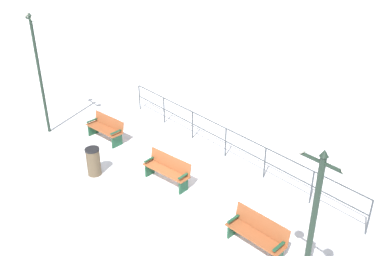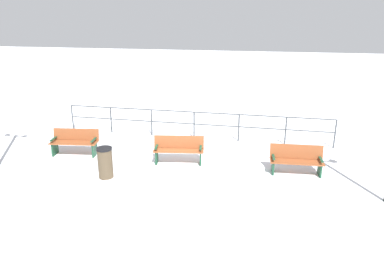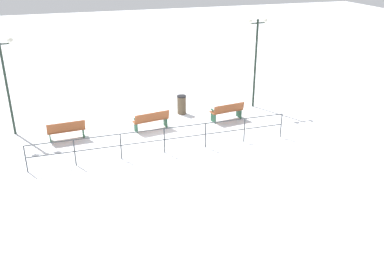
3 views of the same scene
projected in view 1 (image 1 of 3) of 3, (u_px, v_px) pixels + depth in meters
The scene contains 8 objects.
ground_plane at pixel (165, 184), 13.22m from camera, with size 80.00×80.00×0.00m, color white.
bench_nearest at pixel (106, 128), 15.65m from camera, with size 0.79×1.71×0.90m.
bench_second at pixel (167, 169), 13.08m from camera, with size 0.74×1.73×0.90m.
bench_third at pixel (257, 233), 10.48m from camera, with size 0.64×1.66×0.89m.
lamppost_near at pixel (37, 57), 15.10m from camera, with size 0.23×1.05×4.62m.
lamppost_middle at pixel (315, 212), 6.96m from camera, with size 0.27×1.17×4.37m.
waterfront_railing at pixel (226, 138), 14.42m from camera, with size 0.05×10.74×1.12m.
trash_bin at pixel (93, 161), 13.50m from camera, with size 0.47×0.47×0.96m.
Camera 1 is at (6.46, 8.95, 7.54)m, focal length 39.05 mm.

